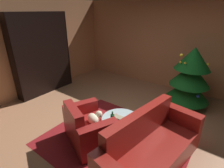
{
  "coord_description": "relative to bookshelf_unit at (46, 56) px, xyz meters",
  "views": [
    {
      "loc": [
        1.66,
        -2.52,
        2.31
      ],
      "look_at": [
        -0.14,
        -0.07,
        1.0
      ],
      "focal_mm": 27.7,
      "sensor_mm": 36.0,
      "label": 1
    }
  ],
  "objects": [
    {
      "name": "area_rug",
      "position": [
        2.97,
        -0.68,
        -1.06
      ],
      "size": [
        2.55,
        2.17,
        0.01
      ],
      "primitive_type": "cube",
      "color": "maroon",
      "rests_on": "ground"
    },
    {
      "name": "bottle_on_table",
      "position": [
        2.93,
        -0.73,
        -0.56
      ],
      "size": [
        0.07,
        0.07,
        0.23
      ],
      "color": "#1D552E",
      "rests_on": "coffee_table"
    },
    {
      "name": "book_stack_on_table",
      "position": [
        2.96,
        -0.6,
        -0.61
      ],
      "size": [
        0.22,
        0.17,
        0.07
      ],
      "color": "#D8B950",
      "rests_on": "coffee_table"
    },
    {
      "name": "couch_red",
      "position": [
        3.74,
        -0.84,
        -0.76
      ],
      "size": [
        1.01,
        2.01,
        0.91
      ],
      "color": "maroon",
      "rests_on": "ground"
    },
    {
      "name": "ground_plane",
      "position": [
        2.81,
        -0.31,
        -1.07
      ],
      "size": [
        7.23,
        7.23,
        0.0
      ],
      "primitive_type": "plane",
      "color": "#B47953"
    },
    {
      "name": "wall_left",
      "position": [
        -0.24,
        -0.31,
        0.24
      ],
      "size": [
        0.06,
        5.46,
        2.61
      ],
      "primitive_type": "cube",
      "color": "#CA7F51",
      "rests_on": "ground"
    },
    {
      "name": "wall_back",
      "position": [
        2.81,
        2.39,
        0.24
      ],
      "size": [
        6.14,
        0.06,
        2.61
      ],
      "primitive_type": "cube",
      "color": "#CA7F51",
      "rests_on": "ground"
    },
    {
      "name": "coffee_table",
      "position": [
        2.98,
        -0.54,
        -0.69
      ],
      "size": [
        0.73,
        0.73,
        0.42
      ],
      "color": "black",
      "rests_on": "ground"
    },
    {
      "name": "decorated_tree",
      "position": [
        3.67,
        1.49,
        -0.28
      ],
      "size": [
        1.05,
        1.05,
        1.52
      ],
      "color": "brown",
      "rests_on": "ground"
    },
    {
      "name": "bookshelf_unit",
      "position": [
        0.0,
        0.0,
        0.0
      ],
      "size": [
        0.33,
        1.68,
        2.26
      ],
      "color": "black",
      "rests_on": "ground"
    },
    {
      "name": "armchair_red",
      "position": [
        2.56,
        -1.0,
        -0.78
      ],
      "size": [
        1.18,
        1.03,
        0.8
      ],
      "color": "maroon",
      "rests_on": "ground"
    }
  ]
}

